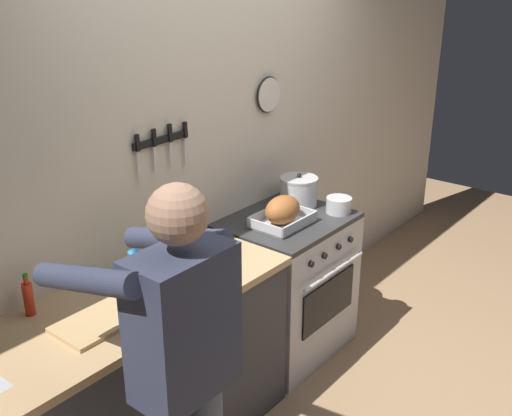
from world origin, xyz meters
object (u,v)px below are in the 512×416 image
at_px(bottle_dish_soap, 136,268).
at_px(stock_pot, 299,191).
at_px(stove, 286,285).
at_px(roasting_pan, 283,212).
at_px(cutting_board, 99,322).
at_px(person_cook, 181,366).
at_px(bottle_hot_sauce, 28,298).
at_px(bottle_olive_oil, 156,255).
at_px(saucepan, 339,205).
at_px(bottle_wine_red, 201,229).

bearing_deg(bottle_dish_soap, stock_pot, 1.11).
distance_m(stove, roasting_pan, 0.54).
bearing_deg(stove, cutting_board, -177.50).
distance_m(stock_pot, bottle_dish_soap, 1.35).
distance_m(person_cook, bottle_hot_sauce, 0.83).
distance_m(person_cook, bottle_olive_oil, 0.84).
bearing_deg(saucepan, roasting_pan, 157.63).
height_order(roasting_pan, cutting_board, roasting_pan).
height_order(cutting_board, bottle_olive_oil, bottle_olive_oil).
xyz_separation_m(stove, bottle_wine_red, (-0.66, 0.08, 0.59)).
bearing_deg(cutting_board, stock_pot, 4.94).
distance_m(bottle_hot_sauce, bottle_wine_red, 0.92).
xyz_separation_m(stove, cutting_board, (-1.43, -0.06, 0.46)).
bearing_deg(stock_pot, bottle_dish_soap, -178.89).
xyz_separation_m(roasting_pan, bottle_hot_sauce, (-1.48, 0.26, 0.00)).
distance_m(person_cook, roasting_pan, 1.48).
xyz_separation_m(cutting_board, bottle_olive_oil, (0.46, 0.14, 0.10)).
xyz_separation_m(bottle_hot_sauce, bottle_dish_soap, (0.45, -0.17, 0.02)).
relative_size(stove, bottle_olive_oil, 3.54).
relative_size(person_cook, cutting_board, 4.61).
xyz_separation_m(roasting_pan, bottle_olive_oil, (-0.88, 0.11, 0.03)).
bearing_deg(bottle_olive_oil, bottle_hot_sauce, 165.90).
xyz_separation_m(person_cook, bottle_dish_soap, (0.35, 0.65, 0.05)).
relative_size(bottle_wine_red, bottle_dish_soap, 1.35).
bearing_deg(cutting_board, saucepan, -4.06).
bearing_deg(bottle_olive_oil, stock_pot, 0.12).
bearing_deg(person_cook, bottle_wine_red, -48.56).
distance_m(person_cook, bottle_dish_soap, 0.74).
xyz_separation_m(saucepan, cutting_board, (-1.71, 0.12, -0.04)).
height_order(cutting_board, bottle_dish_soap, bottle_dish_soap).
bearing_deg(stock_pot, bottle_olive_oil, -179.88).
relative_size(roasting_pan, bottle_hot_sauce, 1.79).
relative_size(stock_pot, bottle_wine_red, 0.74).
xyz_separation_m(saucepan, bottle_dish_soap, (-1.40, 0.24, 0.05)).
bearing_deg(cutting_board, bottle_hot_sauce, 115.56).
relative_size(person_cook, bottle_wine_red, 5.10).
bearing_deg(person_cook, bottle_olive_oil, -34.72).
bearing_deg(stock_pot, cutting_board, -175.06).
bearing_deg(bottle_olive_oil, cutting_board, -162.95).
bearing_deg(stove, bottle_hot_sauce, 171.73).
bearing_deg(person_cook, stove, -66.40).
relative_size(stove, bottle_hot_sauce, 4.58).
bearing_deg(stock_pot, roasting_pan, -160.70).
distance_m(stock_pot, bottle_hot_sauce, 1.80).
height_order(roasting_pan, bottle_olive_oil, bottle_olive_oil).
height_order(person_cook, bottle_dish_soap, person_cook).
height_order(person_cook, bottle_olive_oil, person_cook).
distance_m(stove, bottle_wine_red, 0.89).
distance_m(saucepan, bottle_wine_red, 0.98).
height_order(person_cook, bottle_hot_sauce, person_cook).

